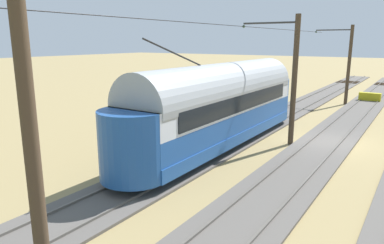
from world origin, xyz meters
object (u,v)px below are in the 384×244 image
object	(u,v)px
catenary_pole_foreground	(348,63)
vintage_streetcar	(221,104)
catenary_pole_mid_far	(28,148)
track_end_bumper	(370,97)
catenary_pole_mid_near	(293,78)

from	to	relation	value
catenary_pole_foreground	vintage_streetcar	bearing A→B (deg)	80.59
catenary_pole_mid_far	track_end_bumper	size ratio (longest dim) A/B	3.72
catenary_pole_mid_near	track_end_bumper	xyz separation A→B (m)	(-1.65, -17.39, -3.12)
vintage_streetcar	track_end_bumper	size ratio (longest dim) A/B	8.65
vintage_streetcar	catenary_pole_mid_near	size ratio (longest dim) A/B	2.33
catenary_pole_foreground	catenary_pole_mid_far	size ratio (longest dim) A/B	1.00
catenary_pole_foreground	catenary_pole_mid_near	size ratio (longest dim) A/B	1.00
catenary_pole_mid_near	catenary_pole_foreground	bearing A→B (deg)	-90.00
catenary_pole_foreground	catenary_pole_mid_near	bearing A→B (deg)	90.00
vintage_streetcar	catenary_pole_mid_near	xyz separation A→B (m)	(-2.84, -2.42, 1.27)
catenary_pole_mid_near	catenary_pole_mid_far	size ratio (longest dim) A/B	1.00
track_end_bumper	vintage_streetcar	bearing A→B (deg)	77.24
catenary_pole_foreground	catenary_pole_mid_near	distance (m)	14.69
catenary_pole_mid_near	vintage_streetcar	bearing A→B (deg)	40.50
catenary_pole_foreground	catenary_pole_mid_near	world-z (taller)	same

